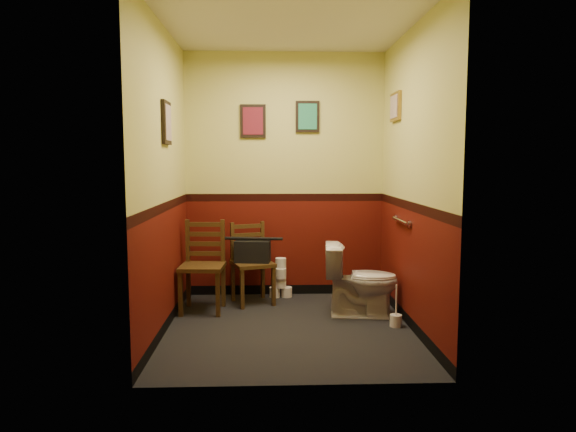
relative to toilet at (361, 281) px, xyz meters
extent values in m
cube|color=black|center=(-0.72, -0.35, -0.35)|extent=(2.20, 2.40, 0.00)
cube|color=silver|center=(-0.72, -0.35, 2.35)|extent=(2.20, 2.40, 0.00)
cube|color=#510F09|center=(-0.72, 0.85, 1.00)|extent=(2.20, 0.00, 2.70)
cube|color=#510F09|center=(-0.72, -1.55, 1.00)|extent=(2.20, 0.00, 2.70)
cube|color=#510F09|center=(-1.82, -0.35, 1.00)|extent=(0.00, 2.40, 2.70)
cube|color=#510F09|center=(0.38, -0.35, 1.00)|extent=(0.00, 2.40, 2.70)
cylinder|color=silver|center=(0.34, -0.10, 0.60)|extent=(0.03, 0.50, 0.03)
cylinder|color=silver|center=(0.36, -0.35, 0.60)|extent=(0.02, 0.06, 0.06)
cylinder|color=silver|center=(0.36, 0.15, 0.60)|extent=(0.02, 0.06, 0.06)
cube|color=black|center=(-1.07, 0.83, 1.60)|extent=(0.28, 0.03, 0.36)
cube|color=maroon|center=(-1.07, 0.81, 1.60)|extent=(0.22, 0.01, 0.30)
cube|color=black|center=(-0.47, 0.83, 1.65)|extent=(0.26, 0.03, 0.34)
cube|color=#2B8C6A|center=(-0.47, 0.81, 1.65)|extent=(0.20, 0.01, 0.28)
cube|color=black|center=(-1.80, -0.25, 1.50)|extent=(0.03, 0.30, 0.38)
cube|color=tan|center=(-1.79, -0.25, 1.50)|extent=(0.01, 0.24, 0.31)
cube|color=olive|center=(0.36, 0.25, 1.70)|extent=(0.03, 0.34, 0.28)
cube|color=tan|center=(0.34, 0.25, 1.70)|extent=(0.01, 0.28, 0.22)
imported|color=white|center=(0.00, 0.00, 0.00)|extent=(0.75, 0.47, 0.70)
cylinder|color=silver|center=(0.26, -0.35, -0.30)|extent=(0.11, 0.11, 0.11)
cylinder|color=silver|center=(0.26, -0.35, -0.11)|extent=(0.01, 0.01, 0.31)
cube|color=#523718|center=(-1.57, 0.20, 0.11)|extent=(0.45, 0.45, 0.04)
cube|color=#523718|center=(-1.76, 0.03, -0.12)|extent=(0.04, 0.04, 0.46)
cube|color=#523718|center=(-1.74, 0.40, -0.12)|extent=(0.04, 0.04, 0.46)
cube|color=#523718|center=(-1.40, 0.01, -0.12)|extent=(0.04, 0.04, 0.46)
cube|color=#523718|center=(-1.38, 0.38, -0.12)|extent=(0.04, 0.04, 0.46)
cube|color=#523718|center=(-1.74, 0.40, 0.33)|extent=(0.04, 0.04, 0.46)
cube|color=#523718|center=(-1.38, 0.38, 0.33)|extent=(0.04, 0.04, 0.46)
cube|color=#523718|center=(-1.56, 0.39, 0.21)|extent=(0.35, 0.04, 0.05)
cube|color=#523718|center=(-1.56, 0.39, 0.31)|extent=(0.35, 0.04, 0.05)
cube|color=#523718|center=(-1.56, 0.39, 0.41)|extent=(0.35, 0.04, 0.05)
cube|color=#523718|center=(-1.56, 0.39, 0.51)|extent=(0.35, 0.04, 0.05)
cube|color=#523718|center=(-1.07, 0.48, 0.08)|extent=(0.51, 0.51, 0.04)
cube|color=#523718|center=(-1.18, 0.26, -0.14)|extent=(0.05, 0.05, 0.43)
cube|color=#523718|center=(-1.29, 0.59, -0.14)|extent=(0.05, 0.05, 0.43)
cube|color=#523718|center=(-0.85, 0.38, -0.14)|extent=(0.05, 0.05, 0.43)
cube|color=#523718|center=(-0.97, 0.70, -0.14)|extent=(0.05, 0.05, 0.43)
cube|color=#523718|center=(-1.29, 0.59, 0.29)|extent=(0.05, 0.04, 0.43)
cube|color=#523718|center=(-0.97, 0.71, 0.29)|extent=(0.05, 0.04, 0.43)
cube|color=#523718|center=(-1.13, 0.65, 0.17)|extent=(0.31, 0.13, 0.04)
cube|color=#523718|center=(-1.13, 0.65, 0.27)|extent=(0.31, 0.13, 0.04)
cube|color=#523718|center=(-1.13, 0.65, 0.36)|extent=(0.31, 0.13, 0.04)
cube|color=#523718|center=(-1.13, 0.65, 0.46)|extent=(0.31, 0.13, 0.04)
cube|color=black|center=(-1.07, 0.48, 0.21)|extent=(0.39, 0.23, 0.23)
cylinder|color=black|center=(-1.07, 0.48, 0.35)|extent=(0.32, 0.07, 0.03)
cylinder|color=silver|center=(-0.84, 0.73, -0.30)|extent=(0.12, 0.12, 0.11)
cylinder|color=silver|center=(-0.70, 0.73, -0.30)|extent=(0.12, 0.12, 0.11)
cylinder|color=silver|center=(-0.77, 0.72, -0.19)|extent=(0.12, 0.12, 0.11)
cylinder|color=silver|center=(-0.77, 0.69, -0.07)|extent=(0.12, 0.12, 0.11)
cylinder|color=silver|center=(-0.77, 0.73, 0.04)|extent=(0.12, 0.12, 0.11)
camera|label=1|loc=(-0.90, -4.88, 1.16)|focal=32.00mm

